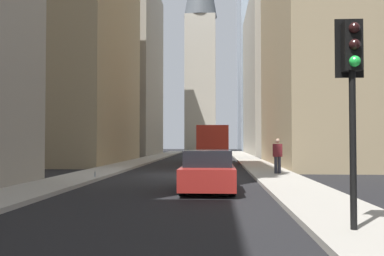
{
  "coord_description": "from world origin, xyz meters",
  "views": [
    {
      "loc": [
        -21.43,
        -1.71,
        1.74
      ],
      "look_at": [
        8.53,
        0.07,
        2.66
      ],
      "focal_mm": 39.26,
      "sensor_mm": 36.0,
      "label": 1
    }
  ],
  "objects_px": {
    "delivery_truck": "(213,144)",
    "discarded_bottle": "(95,174)",
    "pedestrian": "(277,154)",
    "traffic_light_foreground": "(352,72)",
    "sedan_red": "(208,172)"
  },
  "relations": [
    {
      "from": "pedestrian",
      "to": "discarded_bottle",
      "type": "bearing_deg",
      "value": 106.27
    },
    {
      "from": "sedan_red",
      "to": "pedestrian",
      "type": "distance_m",
      "value": 7.04
    },
    {
      "from": "delivery_truck",
      "to": "discarded_bottle",
      "type": "xyz_separation_m",
      "value": [
        -14.03,
        5.09,
        -1.21
      ]
    },
    {
      "from": "delivery_truck",
      "to": "sedan_red",
      "type": "xyz_separation_m",
      "value": [
        -17.81,
        0.0,
        -0.8
      ]
    },
    {
      "from": "pedestrian",
      "to": "traffic_light_foreground",
      "type": "bearing_deg",
      "value": 177.77
    },
    {
      "from": "sedan_red",
      "to": "discarded_bottle",
      "type": "relative_size",
      "value": 15.93
    },
    {
      "from": "traffic_light_foreground",
      "to": "pedestrian",
      "type": "relative_size",
      "value": 2.27
    },
    {
      "from": "sedan_red",
      "to": "discarded_bottle",
      "type": "height_order",
      "value": "sedan_red"
    },
    {
      "from": "delivery_truck",
      "to": "discarded_bottle",
      "type": "relative_size",
      "value": 23.93
    },
    {
      "from": "delivery_truck",
      "to": "traffic_light_foreground",
      "type": "xyz_separation_m",
      "value": [
        -24.61,
        -2.77,
        1.52
      ]
    },
    {
      "from": "delivery_truck",
      "to": "discarded_bottle",
      "type": "bearing_deg",
      "value": 160.06
    },
    {
      "from": "delivery_truck",
      "to": "traffic_light_foreground",
      "type": "bearing_deg",
      "value": -173.58
    },
    {
      "from": "sedan_red",
      "to": "delivery_truck",
      "type": "bearing_deg",
      "value": -0.0
    },
    {
      "from": "traffic_light_foreground",
      "to": "pedestrian",
      "type": "height_order",
      "value": "traffic_light_foreground"
    },
    {
      "from": "traffic_light_foreground",
      "to": "delivery_truck",
      "type": "bearing_deg",
      "value": 6.42
    }
  ]
}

